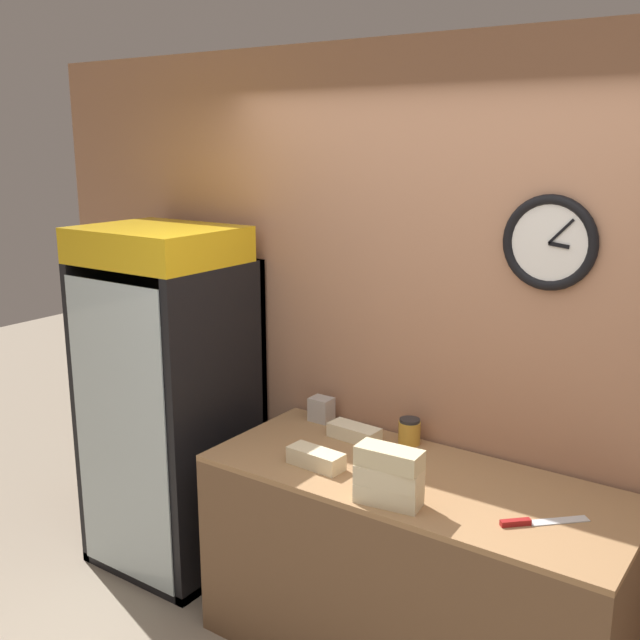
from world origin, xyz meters
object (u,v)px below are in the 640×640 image
at_px(sandwich_stack_middle, 389,476).
at_px(napkin_dispenser, 321,409).
at_px(sandwich_flat_right, 354,432).
at_px(sandwich_stack_top, 389,458).
at_px(beverage_cooler, 176,380).
at_px(sandwich_stack_bottom, 388,494).
at_px(condiment_jar, 409,431).
at_px(sandwich_flat_left, 316,458).
at_px(chefs_knife, 532,522).

distance_m(sandwich_stack_middle, napkin_dispenser, 0.92).
bearing_deg(sandwich_flat_right, sandwich_stack_top, -45.88).
relative_size(beverage_cooler, sandwich_stack_bottom, 6.79).
distance_m(sandwich_stack_bottom, condiment_jar, 0.61).
relative_size(sandwich_stack_bottom, napkin_dispenser, 2.25).
height_order(sandwich_stack_top, sandwich_flat_right, sandwich_stack_top).
xyz_separation_m(sandwich_stack_bottom, sandwich_flat_left, (-0.43, 0.11, -0.00)).
height_order(beverage_cooler, sandwich_flat_left, beverage_cooler).
distance_m(sandwich_stack_top, chefs_knife, 0.57).
distance_m(beverage_cooler, sandwich_stack_middle, 1.54).
relative_size(sandwich_stack_middle, sandwich_flat_left, 1.03).
height_order(sandwich_stack_middle, sandwich_flat_left, sandwich_stack_middle).
height_order(sandwich_stack_middle, sandwich_stack_top, sandwich_stack_top).
bearing_deg(napkin_dispenser, chefs_knife, -18.26).
bearing_deg(beverage_cooler, chefs_knife, -4.99).
bearing_deg(beverage_cooler, sandwich_stack_middle, -12.83).
bearing_deg(sandwich_flat_right, sandwich_stack_middle, -45.88).
bearing_deg(sandwich_flat_right, napkin_dispenser, 158.04).
distance_m(chefs_knife, napkin_dispenser, 1.29).
xyz_separation_m(sandwich_stack_middle, condiment_jar, (-0.21, 0.57, -0.06)).
bearing_deg(napkin_dispenser, sandwich_flat_right, -21.96).
relative_size(beverage_cooler, sandwich_flat_right, 7.16).
height_order(sandwich_stack_middle, condiment_jar, sandwich_stack_middle).
xyz_separation_m(sandwich_stack_middle, sandwich_flat_left, (-0.43, 0.11, -0.08)).
bearing_deg(sandwich_stack_middle, sandwich_flat_right, 134.12).
bearing_deg(sandwich_stack_top, sandwich_stack_middle, 0.00).
relative_size(beverage_cooler, sandwich_stack_top, 6.97).
xyz_separation_m(sandwich_stack_bottom, sandwich_stack_middle, (-0.00, 0.00, 0.08)).
relative_size(condiment_jar, napkin_dispenser, 1.01).
distance_m(beverage_cooler, chefs_knife, 2.03).
bearing_deg(sandwich_flat_left, napkin_dispenser, 122.32).
height_order(sandwich_stack_middle, sandwich_flat_right, sandwich_stack_middle).
bearing_deg(sandwich_stack_top, chefs_knife, 17.94).
relative_size(sandwich_stack_middle, sandwich_stack_top, 1.02).
bearing_deg(sandwich_flat_left, sandwich_flat_right, 94.24).
xyz_separation_m(sandwich_stack_bottom, napkin_dispenser, (-0.71, 0.57, 0.02)).
relative_size(sandwich_stack_bottom, chefs_knife, 1.01).
distance_m(sandwich_flat_right, chefs_knife, 1.01).
bearing_deg(sandwich_flat_right, chefs_knife, -17.22).
bearing_deg(chefs_knife, sandwich_stack_bottom, -162.06).
relative_size(chefs_knife, napkin_dispenser, 2.24).
xyz_separation_m(chefs_knife, napkin_dispenser, (-1.23, 0.41, 0.05)).
bearing_deg(condiment_jar, beverage_cooler, -170.10).
bearing_deg(sandwich_flat_left, chefs_knife, 3.16).
bearing_deg(sandwich_stack_middle, chefs_knife, 17.94).
xyz_separation_m(sandwich_stack_top, condiment_jar, (-0.21, 0.57, -0.13)).
xyz_separation_m(beverage_cooler, napkin_dispenser, (0.79, 0.23, -0.07)).
height_order(sandwich_stack_bottom, sandwich_flat_right, sandwich_stack_bottom).
relative_size(sandwich_flat_left, condiment_jar, 2.15).
xyz_separation_m(sandwich_stack_bottom, sandwich_stack_top, (-0.00, 0.00, 0.15)).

